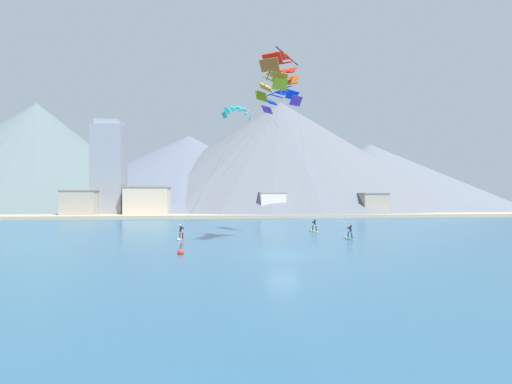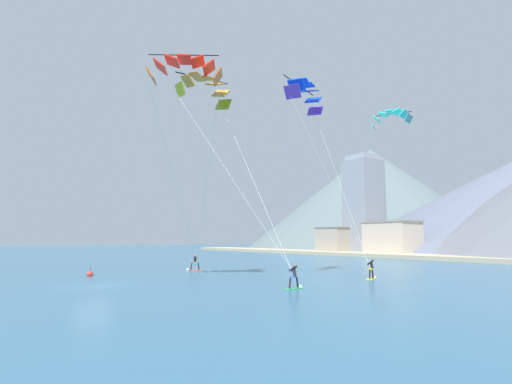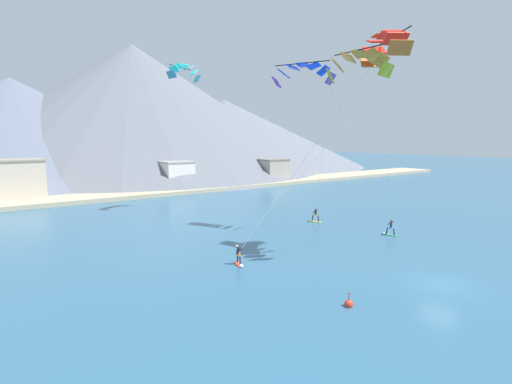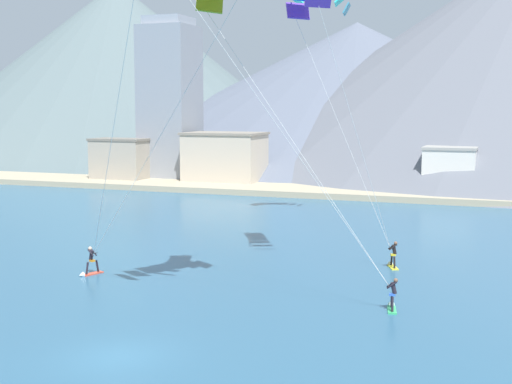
% 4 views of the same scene
% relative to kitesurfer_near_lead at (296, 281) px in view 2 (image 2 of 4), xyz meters
% --- Properties ---
extents(ground_plane, '(400.00, 400.00, 0.00)m').
position_rel_kitesurfer_near_lead_xyz_m(ground_plane, '(-9.60, -11.15, -0.54)').
color(ground_plane, '#2D5B7A').
extents(kitesurfer_near_lead, '(0.75, 1.79, 1.79)m').
position_rel_kitesurfer_near_lead_xyz_m(kitesurfer_near_lead, '(0.00, 0.00, 0.00)').
color(kitesurfer_near_lead, '#33B266').
rests_on(kitesurfer_near_lead, ground).
extents(kitesurfer_near_trail, '(1.05, 1.76, 1.83)m').
position_rel_kitesurfer_near_lead_xyz_m(kitesurfer_near_trail, '(-1.65, 9.82, 0.03)').
color(kitesurfer_near_trail, yellow).
rests_on(kitesurfer_near_trail, ground).
extents(kitesurfer_mid_center, '(0.92, 1.78, 1.82)m').
position_rel_kitesurfer_near_lead_xyz_m(kitesurfer_mid_center, '(-19.05, 1.10, 0.02)').
color(kitesurfer_mid_center, '#E54C33').
rests_on(kitesurfer_mid_center, ground).
extents(parafoil_kite_near_lead, '(10.64, 5.76, 16.59)m').
position_rel_kitesurfer_near_lead_xyz_m(parafoil_kite_near_lead, '(-9.16, -2.62, 16.28)').
color(parafoil_kite_near_lead, olive).
extents(parafoil_kite_near_trail, '(7.21, 6.74, 17.10)m').
position_rel_kitesurfer_near_lead_xyz_m(parafoil_kite_near_trail, '(-6.65, 6.91, 16.97)').
color(parafoil_kite_near_trail, '#5E31B6').
extents(parafoil_kite_mid_center, '(12.47, 9.24, 17.46)m').
position_rel_kitesurfer_near_lead_xyz_m(parafoil_kite_mid_center, '(-8.77, -4.78, 17.41)').
color(parafoil_kite_mid_center, '#BF5A1E').
extents(parafoil_kite_distant_high_outer, '(5.60, 3.52, 2.17)m').
position_rel_kitesurfer_near_lead_xyz_m(parafoil_kite_distant_high_outer, '(-11.28, 25.85, 19.18)').
color(parafoil_kite_distant_high_outer, teal).
extents(race_marker_buoy, '(0.56, 0.56, 1.02)m').
position_rel_kitesurfer_near_lead_xyz_m(race_marker_buoy, '(-18.09, -9.78, -0.38)').
color(race_marker_buoy, red).
rests_on(race_marker_buoy, ground).
extents(shoreline_strip, '(180.00, 10.00, 0.70)m').
position_rel_kitesurfer_near_lead_xyz_m(shoreline_strip, '(-9.60, 46.29, -0.19)').
color(shoreline_strip, tan).
rests_on(shoreline_strip, ground).
extents(shore_building_promenade_mid, '(10.27, 7.04, 7.06)m').
position_rel_kitesurfer_near_lead_xyz_m(shore_building_promenade_mid, '(-30.78, 50.60, 3.00)').
color(shore_building_promenade_mid, beige).
rests_on(shore_building_promenade_mid, ground).
extents(shore_building_quay_west, '(7.66, 4.51, 6.14)m').
position_rel_kitesurfer_near_lead_xyz_m(shore_building_quay_west, '(-45.13, 48.00, 2.54)').
color(shore_building_quay_west, '#A89E8E').
rests_on(shore_building_quay_west, ground).
extents(highrise_tower, '(7.00, 7.00, 22.63)m').
position_rel_kitesurfer_near_lead_xyz_m(highrise_tower, '(-40.06, 53.07, 10.57)').
color(highrise_tower, gray).
rests_on(highrise_tower, ground).
extents(mountain_peak_east_shoulder, '(91.78, 91.78, 36.51)m').
position_rel_kitesurfer_near_lead_xyz_m(mountain_peak_east_shoulder, '(-75.64, 98.43, 17.71)').
color(mountain_peak_east_shoulder, slate).
rests_on(mountain_peak_east_shoulder, ground).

